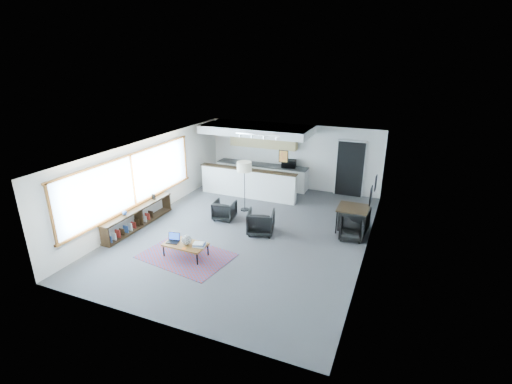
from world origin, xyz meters
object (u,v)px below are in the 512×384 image
at_px(book_stack, 199,245).
at_px(dining_chair_near, 351,230).
at_px(floor_lamp, 244,168).
at_px(dining_chair_far, 354,220).
at_px(laptop, 174,239).
at_px(armchair_right, 261,221).
at_px(coffee_table, 185,245).
at_px(ceramic_pot, 187,240).
at_px(armchair_left, 224,209).
at_px(microwave, 289,163).
at_px(dining_table, 353,210).

xyz_separation_m(book_stack, dining_chair_near, (3.52, 2.72, -0.13)).
relative_size(floor_lamp, dining_chair_far, 2.45).
xyz_separation_m(laptop, armchair_right, (1.71, 2.08, -0.04)).
bearing_deg(laptop, floor_lamp, 71.07).
height_order(coffee_table, ceramic_pot, ceramic_pot).
distance_m(coffee_table, dining_chair_near, 4.79).
bearing_deg(dining_chair_near, floor_lamp, 161.31).
height_order(ceramic_pot, armchair_left, armchair_left).
bearing_deg(coffee_table, microwave, 83.39).
distance_m(dining_table, dining_chair_far, 0.35).
bearing_deg(book_stack, dining_chair_far, 42.95).
height_order(floor_lamp, dining_chair_near, floor_lamp).
distance_m(dining_chair_near, dining_chair_far, 0.56).
height_order(armchair_right, floor_lamp, floor_lamp).
height_order(book_stack, armchair_left, armchair_left).
relative_size(coffee_table, floor_lamp, 0.66).
bearing_deg(ceramic_pot, microwave, 82.39).
bearing_deg(armchair_left, dining_table, -175.65).
bearing_deg(dining_chair_near, coffee_table, -152.03).
xyz_separation_m(armchair_left, dining_chair_near, (4.09, 0.17, -0.05)).
relative_size(book_stack, floor_lamp, 0.21).
bearing_deg(floor_lamp, armchair_right, -50.61).
xyz_separation_m(laptop, ceramic_pot, (0.42, -0.01, 0.07)).
xyz_separation_m(coffee_table, floor_lamp, (0.14, 3.53, 1.17)).
bearing_deg(coffee_table, ceramic_pot, -11.72).
bearing_deg(dining_chair_near, dining_table, 89.82).
bearing_deg(armchair_right, armchair_left, -32.95).
bearing_deg(dining_chair_near, armchair_right, -172.52).
bearing_deg(dining_table, floor_lamp, 176.94).
bearing_deg(ceramic_pot, dining_table, 41.33).
bearing_deg(armchair_right, floor_lamp, -65.04).
xyz_separation_m(dining_table, dining_chair_far, (0.07, -0.03, -0.34)).
bearing_deg(laptop, dining_chair_near, 21.94).
xyz_separation_m(armchair_right, dining_chair_far, (2.59, 1.22, -0.04)).
bearing_deg(armchair_right, dining_chair_far, -169.20).
xyz_separation_m(laptop, book_stack, (0.78, 0.03, -0.02)).
bearing_deg(floor_lamp, dining_chair_near, -11.68).
bearing_deg(coffee_table, dining_chair_near, 36.49).
height_order(book_stack, microwave, microwave).
height_order(laptop, microwave, microwave).
relative_size(floor_lamp, dining_table, 1.93).
relative_size(armchair_left, dining_chair_near, 1.17).
distance_m(floor_lamp, dining_table, 3.81).
bearing_deg(laptop, book_stack, -8.67).
relative_size(coffee_table, ceramic_pot, 4.38).
xyz_separation_m(armchair_right, floor_lamp, (-1.19, 1.45, 1.12)).
height_order(armchair_left, armchair_right, armchair_right).
height_order(book_stack, dining_table, dining_table).
relative_size(coffee_table, dining_chair_far, 1.63).
relative_size(coffee_table, dining_chair_near, 1.97).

